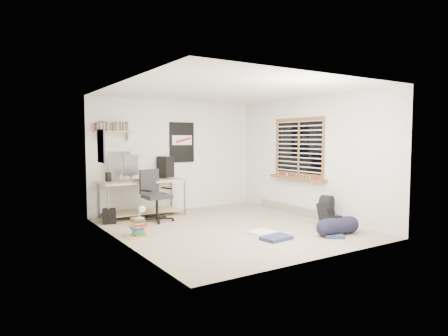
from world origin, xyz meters
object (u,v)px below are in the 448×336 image
desk (143,199)px  duffel_bag (338,227)px  office_chair (157,197)px  book_stack (139,227)px  backpack (326,213)px

desk → duffel_bag: desk is taller
desk → office_chair: bearing=-96.1°
duffel_bag → book_stack: bearing=152.4°
desk → book_stack: (-0.69, -1.59, -0.21)m
desk → book_stack: bearing=-124.9°
office_chair → backpack: 3.32m
backpack → book_stack: (-3.39, 1.01, -0.05)m
desk → office_chair: office_chair is taller
office_chair → book_stack: size_ratio=2.30×
book_stack → duffel_bag: bearing=-31.1°
office_chair → duffel_bag: bearing=-70.1°
book_stack → desk: bearing=66.5°
desk → book_stack: 1.75m
desk → office_chair: 0.63m
office_chair → backpack: bearing=-55.3°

